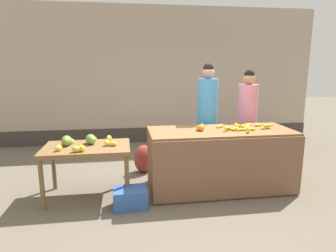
{
  "coord_description": "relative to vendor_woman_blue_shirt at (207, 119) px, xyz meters",
  "views": [
    {
      "loc": [
        -0.87,
        -4.03,
        1.84
      ],
      "look_at": [
        -0.24,
        0.15,
        0.96
      ],
      "focal_mm": 31.04,
      "sensor_mm": 36.0,
      "label": 1
    }
  ],
  "objects": [
    {
      "name": "ground_plane",
      "position": [
        -0.51,
        -0.68,
        -0.95
      ],
      "size": [
        24.0,
        24.0,
        0.0
      ],
      "primitive_type": "plane",
      "color": "#665B4C"
    },
    {
      "name": "market_wall_back",
      "position": [
        -0.51,
        2.36,
        0.62
      ],
      "size": [
        7.67,
        0.23,
        3.22
      ],
      "color": "tan",
      "rests_on": "ground"
    },
    {
      "name": "fruit_stall_counter",
      "position": [
        0.02,
        -0.69,
        -0.5
      ],
      "size": [
        2.13,
        0.89,
        0.91
      ],
      "color": "brown",
      "rests_on": "ground"
    },
    {
      "name": "side_table_wooden",
      "position": [
        -1.92,
        -0.68,
        -0.3
      ],
      "size": [
        1.19,
        0.76,
        0.74
      ],
      "color": "brown",
      "rests_on": "ground"
    },
    {
      "name": "banana_bunch_pile",
      "position": [
        0.37,
        -0.67,
        -0.01
      ],
      "size": [
        0.84,
        0.56,
        0.07
      ],
      "color": "yellow",
      "rests_on": "fruit_stall_counter"
    },
    {
      "name": "orange_pile",
      "position": [
        -0.29,
        -0.67,
        0.0
      ],
      "size": [
        0.15,
        0.23,
        0.09
      ],
      "color": "orange",
      "rests_on": "fruit_stall_counter"
    },
    {
      "name": "mango_papaya_pile",
      "position": [
        -1.98,
        -0.62,
        -0.15
      ],
      "size": [
        0.82,
        0.63,
        0.14
      ],
      "color": "yellow",
      "rests_on": "side_table_wooden"
    },
    {
      "name": "vendor_woman_blue_shirt",
      "position": [
        0.0,
        0.0,
        0.0
      ],
      "size": [
        0.34,
        0.34,
        1.89
      ],
      "color": "#33333D",
      "rests_on": "ground"
    },
    {
      "name": "vendor_woman_pink_shirt",
      "position": [
        0.76,
        0.08,
        -0.06
      ],
      "size": [
        0.34,
        0.34,
        1.78
      ],
      "color": "#33333D",
      "rests_on": "ground"
    },
    {
      "name": "produce_crate",
      "position": [
        -1.35,
        -1.11,
        -0.82
      ],
      "size": [
        0.45,
        0.33,
        0.26
      ],
      "primitive_type": "cube",
      "rotation": [
        0.0,
        0.0,
        0.03
      ],
      "color": "#3359A5",
      "rests_on": "ground"
    },
    {
      "name": "produce_sack",
      "position": [
        -1.08,
        0.17,
        -0.71
      ],
      "size": [
        0.47,
        0.46,
        0.49
      ],
      "primitive_type": "ellipsoid",
      "rotation": [
        0.0,
        0.0,
        0.71
      ],
      "color": "maroon",
      "rests_on": "ground"
    }
  ]
}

